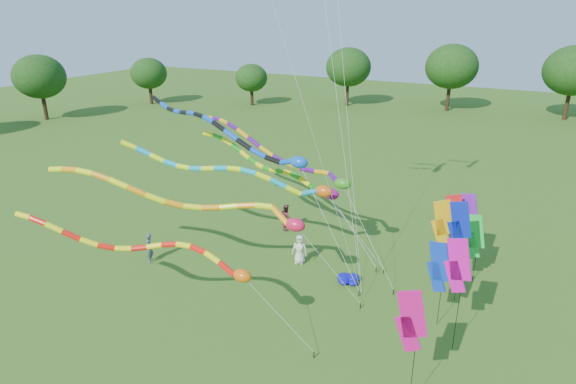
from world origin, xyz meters
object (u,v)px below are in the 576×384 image
at_px(tube_kite_red, 160,252).
at_px(tube_kite_orange, 202,202).
at_px(person_a, 300,249).
at_px(person_b, 149,248).
at_px(person_c, 286,217).
at_px(blue_nylon_heap, 351,282).

relative_size(tube_kite_red, tube_kite_orange, 0.82).
bearing_deg(tube_kite_red, person_a, 60.32).
xyz_separation_m(tube_kite_orange, person_a, (2.97, 4.68, -3.98)).
distance_m(tube_kite_red, tube_kite_orange, 3.83).
distance_m(tube_kite_orange, person_a, 6.83).
height_order(tube_kite_red, person_b, tube_kite_red).
bearing_deg(tube_kite_orange, person_c, 73.72).
distance_m(person_b, person_c, 8.93).
bearing_deg(person_c, blue_nylon_heap, -162.93).
bearing_deg(blue_nylon_heap, person_a, 166.07).
height_order(tube_kite_red, person_a, tube_kite_red).
relative_size(tube_kite_orange, blue_nylon_heap, 9.96).
relative_size(blue_nylon_heap, person_c, 0.87).
bearing_deg(person_a, tube_kite_orange, -134.12).
bearing_deg(tube_kite_orange, tube_kite_red, -96.31).
relative_size(tube_kite_orange, person_b, 8.55).
bearing_deg(person_b, person_c, 116.29).
bearing_deg(person_b, tube_kite_orange, 48.89).
xyz_separation_m(tube_kite_orange, person_c, (0.20, 8.35, -3.99)).
relative_size(tube_kite_red, person_c, 7.08).
distance_m(tube_kite_orange, person_c, 9.26).
bearing_deg(person_a, blue_nylon_heap, -25.66).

